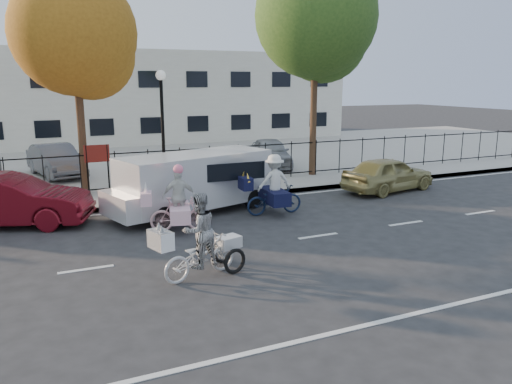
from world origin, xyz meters
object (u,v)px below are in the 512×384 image
gold_sedan (388,174)px  lot_car_c (56,160)px  red_sedan (8,201)px  unicorn_bike (178,207)px  white_van (193,180)px  lamppost (162,109)px  bull_bike (273,191)px  lot_car_d (270,153)px  zebra_trike (200,245)px

gold_sedan → lot_car_c: 13.70m
red_sedan → unicorn_bike: bearing=-100.3°
white_van → red_sedan: 5.35m
lamppost → white_van: size_ratio=0.76×
bull_bike → white_van: bearing=64.3°
red_sedan → lot_car_c: size_ratio=1.12×
unicorn_bike → lot_car_c: size_ratio=0.47×
bull_bike → lot_car_d: size_ratio=0.52×
zebra_trike → gold_sedan: size_ratio=0.55×
unicorn_bike → lot_car_d: size_ratio=0.49×
white_van → lot_car_d: bearing=30.1°
white_van → lot_car_c: size_ratio=1.40×
lot_car_c → lamppost: bearing=-66.4°
bull_bike → red_sedan: size_ratio=0.45×
white_van → unicorn_bike: bearing=-135.4°
zebra_trike → lot_car_c: bearing=-6.5°
bull_bike → lamppost: bearing=33.0°
white_van → red_sedan: size_ratio=1.25×
lot_car_d → gold_sedan: bearing=-55.8°
bull_bike → white_van: size_ratio=0.36×
gold_sedan → red_sedan: bearing=76.3°
lamppost → red_sedan: (-5.13, -2.30, -2.36)m
zebra_trike → bull_bike: bearing=-59.1°
zebra_trike → red_sedan: bearing=16.6°
lamppost → bull_bike: (2.40, -4.25, -2.36)m
red_sedan → gold_sedan: size_ratio=1.17×
red_sedan → lot_car_d: bearing=-43.9°
lamppost → white_van: lamppost is taller
zebra_trike → lot_car_c: (-2.23, 12.86, 0.11)m
red_sedan → zebra_trike: bearing=-127.0°
zebra_trike → white_van: bearing=-31.9°
zebra_trike → white_van: white_van is taller
lot_car_c → lot_car_d: (9.32, -1.59, -0.00)m
zebra_trike → white_van: 5.44m
lot_car_d → red_sedan: bearing=-138.6°
bull_bike → gold_sedan: 5.60m
lamppost → unicorn_bike: 5.46m
lamppost → bull_bike: size_ratio=2.11×
gold_sedan → lot_car_d: lot_car_d is taller
unicorn_bike → gold_sedan: unicorn_bike is taller
bull_bike → gold_sedan: bearing=-73.5°
unicorn_bike → bull_bike: size_ratio=0.94×
lot_car_c → zebra_trike: bearing=-93.9°
zebra_trike → bull_bike: size_ratio=1.05×
red_sedan → white_van: bearing=-77.5°
bull_bike → lot_car_c: bearing=37.3°
lamppost → unicorn_bike: lamppost is taller
unicorn_bike → lot_car_d: (6.62, 7.87, 0.12)m
lot_car_c → bull_bike: bearing=-70.0°
unicorn_bike → bull_bike: 3.27m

